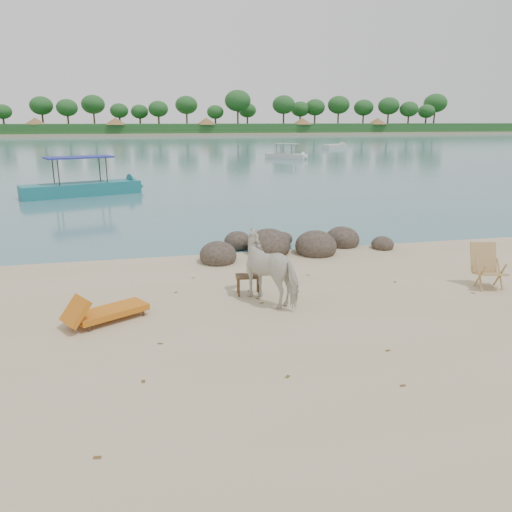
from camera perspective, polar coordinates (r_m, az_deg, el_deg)
The scene contains 12 objects.
water at distance 98.92m, azimuth -11.13°, elevation 12.65°, with size 400.00×400.00×0.00m, color #386C71.
far_shore at distance 178.87m, azimuth -11.99°, elevation 13.64°, with size 420.00×90.00×1.40m, color tan.
far_scenery at distance 145.53m, azimuth -11.80°, elevation 14.60°, with size 420.00×18.00×9.50m.
boulders at distance 15.67m, azimuth 3.70°, elevation 1.14°, with size 6.29×2.84×1.01m.
cow at distance 11.26m, azimuth 1.93°, elevation -1.49°, with size 0.84×1.84×1.55m, color silver.
side_table at distance 11.79m, azimuth -0.88°, elevation -3.46°, with size 0.58×0.38×0.47m, color #382616, non-canonical shape.
lounge_chair at distance 10.72m, azimuth -16.26°, elevation -5.80°, with size 1.84×0.64×0.55m, color #C16916, non-canonical shape.
deck_chair at distance 13.42m, azimuth 25.25°, elevation -1.28°, with size 0.68×0.75×1.07m, color tan, non-canonical shape.
boat_near at distance 29.58m, azimuth -19.55°, elevation 9.96°, with size 7.13×1.60×3.46m, color #1A6D75, non-canonical shape.
boat_mid at distance 55.89m, azimuth 3.47°, elevation 12.45°, with size 5.36×1.21×2.62m, color beige, non-canonical shape.
boat_far at distance 76.98m, azimuth 8.98°, elevation 12.35°, with size 6.17×1.39×0.72m, color #BBBCB7, non-canonical shape.
dead_leaves at distance 10.70m, azimuth 2.15°, elevation -6.77°, with size 8.40×7.37×0.00m.
Camera 1 is at (-3.04, -8.79, 4.02)m, focal length 35.00 mm.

